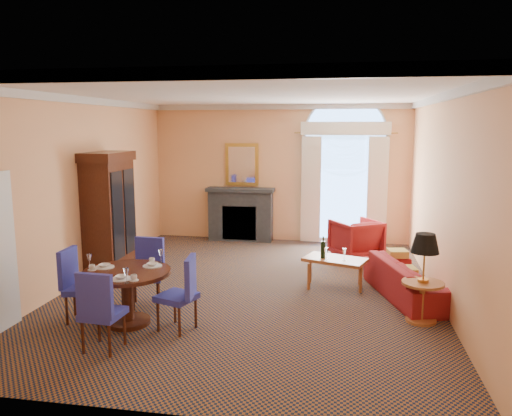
% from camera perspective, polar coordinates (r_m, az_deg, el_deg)
% --- Properties ---
extents(ground, '(7.50, 7.50, 0.00)m').
position_cam_1_polar(ground, '(8.47, -0.59, -9.26)').
color(ground, '#111E37').
rests_on(ground, ground).
extents(room_envelope, '(6.04, 7.52, 3.45)m').
position_cam_1_polar(room_envelope, '(8.69, 0.02, 8.08)').
color(room_envelope, '#FEB779').
rests_on(room_envelope, ground).
extents(armoire, '(0.64, 1.14, 2.25)m').
position_cam_1_polar(armoire, '(9.48, -16.46, -0.88)').
color(armoire, '#33150B').
rests_on(armoire, ground).
extents(dining_table, '(1.20, 1.20, 0.96)m').
position_cam_1_polar(dining_table, '(7.12, -14.54, -8.51)').
color(dining_table, '#33150B').
rests_on(dining_table, ground).
extents(dining_chair_north, '(0.58, 0.58, 1.02)m').
position_cam_1_polar(dining_chair_north, '(7.83, -12.26, -6.59)').
color(dining_chair_north, '#282B9F').
rests_on(dining_chair_north, ground).
extents(dining_chair_south, '(0.49, 0.50, 1.02)m').
position_cam_1_polar(dining_chair_south, '(6.32, -17.49, -10.71)').
color(dining_chair_south, '#282B9F').
rests_on(dining_chair_south, ground).
extents(dining_chair_east, '(0.58, 0.58, 1.02)m').
position_cam_1_polar(dining_chair_east, '(6.74, -8.32, -9.10)').
color(dining_chair_east, '#282B9F').
rests_on(dining_chair_east, ground).
extents(dining_chair_west, '(0.54, 0.54, 1.02)m').
position_cam_1_polar(dining_chair_west, '(7.48, -19.92, -7.71)').
color(dining_chair_west, '#282B9F').
rests_on(dining_chair_west, ground).
extents(sofa, '(1.35, 2.17, 0.59)m').
position_cam_1_polar(sofa, '(8.36, 17.08, -7.80)').
color(sofa, maroon).
rests_on(sofa, ground).
extents(armchair, '(1.20, 1.21, 0.81)m').
position_cam_1_polar(armchair, '(10.51, 11.35, -3.47)').
color(armchair, maroon).
rests_on(armchair, ground).
extents(coffee_table, '(1.14, 0.86, 0.88)m').
position_cam_1_polar(coffee_table, '(8.53, 8.95, -5.93)').
color(coffee_table, '#AF6434').
rests_on(coffee_table, ground).
extents(side_table, '(0.58, 0.58, 1.23)m').
position_cam_1_polar(side_table, '(7.27, 18.63, -6.33)').
color(side_table, '#AF6434').
rests_on(side_table, ground).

